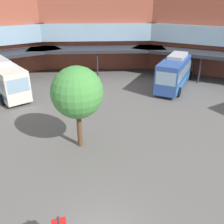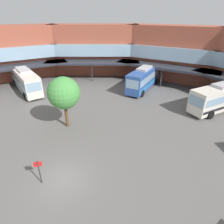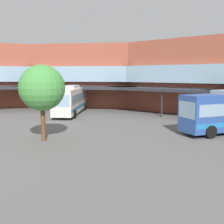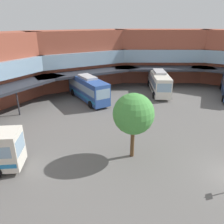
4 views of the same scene
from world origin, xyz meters
name	(u,v)px [view 1 (image 1 of 4)]	position (x,y,z in m)	size (l,w,h in m)	color
station_building	(145,47)	(0.00, 20.50, 5.10)	(72.80, 39.03, 10.16)	#9E4C38
bus_0	(176,70)	(3.70, 22.87, 1.99)	(4.80, 10.33, 3.93)	#2D519E
bus_2	(0,75)	(-15.95, 16.80, 1.95)	(10.62, 9.41, 3.86)	silver
plaza_tree	(77,93)	(-3.47, 7.69, 4.25)	(3.64, 3.64, 6.09)	brown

